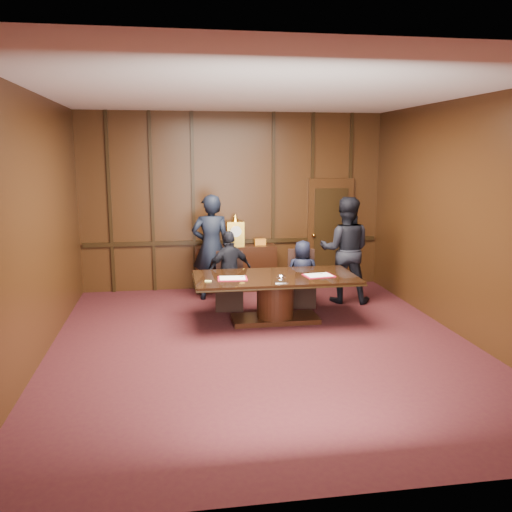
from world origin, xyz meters
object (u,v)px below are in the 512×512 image
(sideboard, at_px, (236,266))
(conference_table, at_px, (275,291))
(signatory_right, at_px, (302,274))
(witness_left, at_px, (211,247))
(signatory_left, at_px, (230,271))
(witness_right, at_px, (345,250))

(sideboard, distance_m, conference_table, 2.19)
(signatory_right, relative_size, witness_left, 0.61)
(signatory_left, relative_size, witness_left, 0.71)
(witness_left, bearing_deg, witness_right, 168.98)
(witness_left, xyz_separation_m, witness_right, (2.40, -0.57, -0.02))
(witness_right, bearing_deg, signatory_left, 23.00)
(sideboard, distance_m, witness_left, 0.94)
(signatory_left, bearing_deg, witness_left, -91.16)
(conference_table, relative_size, signatory_right, 2.19)
(conference_table, height_order, witness_right, witness_right)
(sideboard, relative_size, signatory_right, 1.34)
(conference_table, relative_size, signatory_left, 1.88)
(sideboard, bearing_deg, witness_left, -131.37)
(signatory_left, distance_m, witness_left, 0.86)
(signatory_right, bearing_deg, sideboard, -39.81)
(conference_table, bearing_deg, sideboard, 100.08)
(signatory_left, relative_size, witness_right, 0.72)
(conference_table, xyz_separation_m, witness_right, (1.49, 0.99, 0.46))
(witness_right, bearing_deg, signatory_right, 30.76)
(conference_table, height_order, signatory_right, signatory_right)
(sideboard, xyz_separation_m, conference_table, (0.38, -2.16, 0.02))
(witness_right, bearing_deg, sideboard, -14.00)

